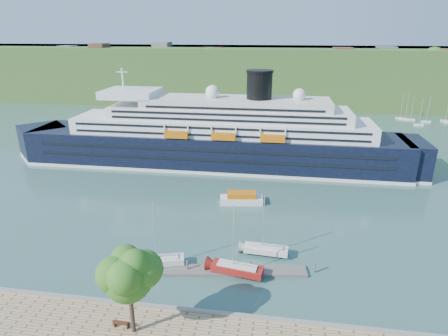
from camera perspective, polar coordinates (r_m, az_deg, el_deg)
ground at (r=47.34m, az=-7.37°, el=-21.33°), size 400.00×400.00×0.00m
far_hillside at (r=180.16m, az=5.29°, el=14.06°), size 400.00×50.00×24.00m
quay_coping at (r=46.44m, az=-7.50°, el=-20.43°), size 220.00×0.50×0.30m
cruise_ship at (r=89.48m, az=-1.73°, el=7.50°), size 102.58×15.32×23.02m
park_bench at (r=45.19m, az=-15.38°, el=-21.76°), size 1.81×0.79×1.14m
promenade_tree at (r=41.27m, az=-14.21°, el=-17.39°), size 6.65×6.65×11.02m
floating_pontoon at (r=53.35m, az=1.67°, el=-15.37°), size 19.73×5.04×0.44m
sailboat_white_near at (r=52.70m, az=-9.91°, el=-10.39°), size 7.54×3.96×9.38m
sailboat_red at (r=50.08m, az=2.07°, el=-11.40°), size 8.00×3.33×10.03m
sailboat_white_far at (r=54.82m, az=6.55°, el=-9.01°), size 7.26×2.50×9.21m
tender_launch at (r=71.88m, az=2.66°, el=-4.55°), size 8.54×4.00×2.27m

